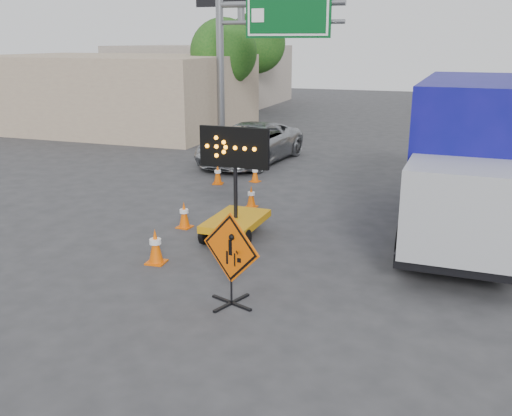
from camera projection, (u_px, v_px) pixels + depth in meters
The scene contains 15 objects.
ground at pixel (163, 320), 10.22m from camera, with size 100.00×100.00×0.00m, color #2D2D30.
storefront_left_near at pixel (113, 92), 32.24m from camera, with size 14.00×10.00×4.00m, color tan.
storefront_left_far at pixel (201, 74), 45.15m from camera, with size 12.00×10.00×4.40m, color #A59989.
highway_gantry at pixel (260, 34), 26.43m from camera, with size 6.18×0.38×6.90m.
tree_left_near at pixel (224, 52), 31.49m from camera, with size 3.71×3.71×6.03m.
tree_left_far at pixel (256, 43), 38.92m from camera, with size 4.10×4.10×6.66m.
construction_sign at pixel (231, 257), 10.57m from camera, with size 1.30×0.93×1.82m.
arrow_board at pixel (236, 214), 14.30m from camera, with size 1.79×2.01×2.83m.
pickup_truck at pixel (250, 143), 23.12m from camera, with size 2.63×5.71×1.59m, color #9EA0A5.
box_truck at pixel (469, 167), 14.34m from camera, with size 2.76×8.24×3.89m.
cone_a at pixel (156, 246), 12.72m from camera, with size 0.44×0.44×0.81m.
cone_b at pixel (184, 215), 15.16m from camera, with size 0.40×0.40×0.72m.
cone_c at pixel (251, 196), 17.01m from camera, with size 0.35×0.35×0.67m.
cone_d at pixel (218, 174), 19.78m from camera, with size 0.43×0.43×0.70m.
cone_e at pixel (255, 173), 20.10m from camera, with size 0.39×0.39×0.63m.
Camera 1 is at (4.69, -8.13, 4.83)m, focal length 40.00 mm.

